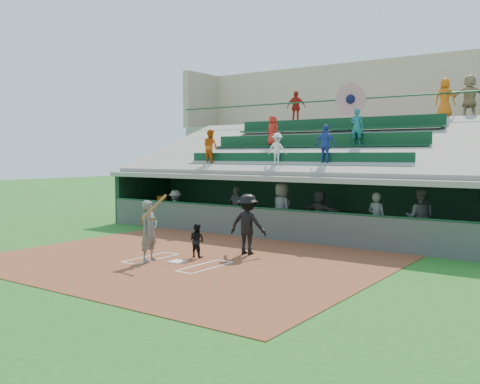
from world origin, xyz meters
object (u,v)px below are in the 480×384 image
Objects in this scene: batter_at_plate at (149,231)px; white_table at (163,213)px; home_plate at (177,262)px; catcher at (197,240)px; water_cooler at (162,201)px.

batter_at_plate is 9.10m from white_table.
batter_at_plate is at bearing -33.99° from white_table.
white_table is at bearing 135.72° from home_plate.
home_plate is 9.35m from white_table.
catcher is 8.78m from water_cooler.
white_table is (-6.69, 5.64, -0.13)m from catcher.
water_cooler is (-0.04, -0.01, 0.57)m from white_table.
home_plate is at bearing 90.58° from catcher.
home_plate is 1.01m from catcher.
batter_at_plate is 2.41× the size of white_table.
home_plate is 0.53× the size of white_table.
batter_at_plate is 9.11m from water_cooler.
water_cooler is (-6.73, 6.52, 0.93)m from home_plate.
water_cooler reaches higher than catcher.
water_cooler is (-6.73, 5.63, 0.44)m from catcher.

